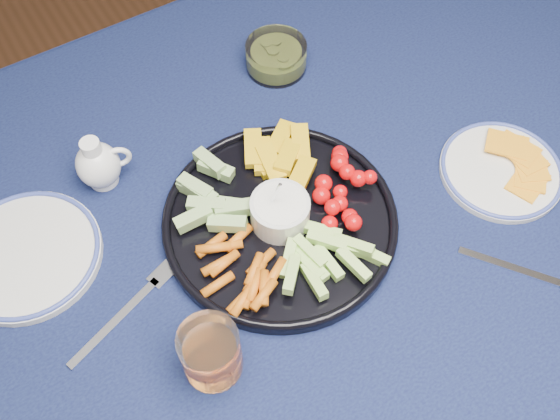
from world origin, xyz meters
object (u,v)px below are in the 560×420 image
creamer_pitcher (99,164)px  pickle_bowl (276,57)px  crudite_platter (278,218)px  dining_table (265,264)px  juice_tumbler (211,354)px  side_plate_extra (26,255)px  cheese_plate (502,169)px

creamer_pitcher → pickle_bowl: bearing=10.9°
crudite_platter → creamer_pitcher: (-0.19, 0.21, 0.02)m
dining_table → juice_tumbler: size_ratio=18.34×
crudite_platter → side_plate_extra: size_ratio=1.62×
cheese_plate → side_plate_extra: 0.72m
juice_tumbler → pickle_bowl: bearing=50.0°
dining_table → juice_tumbler: 0.24m
dining_table → side_plate_extra: bearing=154.3°
cheese_plate → juice_tumbler: bearing=-176.1°
crudite_platter → cheese_plate: (0.34, -0.10, -0.01)m
pickle_bowl → crudite_platter: bearing=-120.8°
pickle_bowl → side_plate_extra: pickle_bowl is taller
juice_tumbler → dining_table: bearing=40.5°
crudite_platter → juice_tumbler: 0.23m
crudite_platter → creamer_pitcher: 0.28m
crudite_platter → juice_tumbler: crudite_platter is taller
dining_table → juice_tumbler: (-0.15, -0.13, 0.13)m
crudite_platter → pickle_bowl: crudite_platter is taller
creamer_pitcher → side_plate_extra: (-0.15, -0.07, -0.03)m
creamer_pitcher → side_plate_extra: size_ratio=0.43×
dining_table → pickle_bowl: (0.19, 0.28, 0.11)m
cheese_plate → juice_tumbler: size_ratio=2.08×
crudite_platter → juice_tumbler: bearing=-143.1°
side_plate_extra → pickle_bowl: bearing=15.3°
crudite_platter → side_plate_extra: crudite_platter is taller
cheese_plate → pickle_bowl: bearing=115.3°
cheese_plate → creamer_pitcher: bearing=149.7°
side_plate_extra → crudite_platter: bearing=-23.0°
juice_tumbler → creamer_pitcher: bearing=90.8°
creamer_pitcher → juice_tumbler: bearing=-89.2°
dining_table → side_plate_extra: 0.35m
crudite_platter → pickle_bowl: bearing=59.2°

